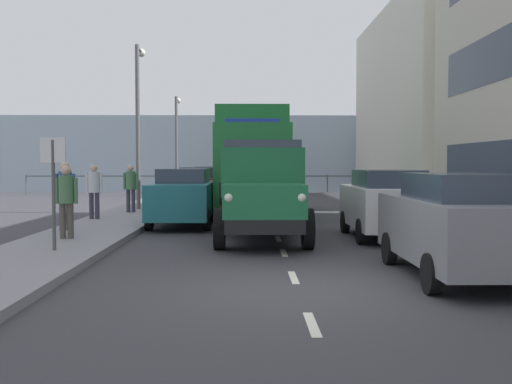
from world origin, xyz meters
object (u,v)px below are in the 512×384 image
(pedestrian_with_bag, at_px, (65,190))
(pedestrian_strolling, at_px, (94,187))
(pedestrian_in_dark_coat, at_px, (131,184))
(lamp_post_promenade, at_px, (138,111))
(car_teal_oppositeside_0, at_px, (184,196))
(car_maroon_oppositeside_1, at_px, (200,187))
(truck_vintage_green, at_px, (262,193))
(street_sign, at_px, (53,173))
(car_grey_kerbside_near, at_px, (459,224))
(car_black_oppositeside_2, at_px, (210,183))
(lorry_cargo_green, at_px, (252,158))
(lamp_post_far, at_px, (177,135))
(pedestrian_couple_b, at_px, (66,196))
(car_white_kerbside_1, at_px, (386,203))

(pedestrian_with_bag, xyz_separation_m, pedestrian_strolling, (0.05, -3.17, -0.04))
(pedestrian_in_dark_coat, bearing_deg, lamp_post_promenade, -89.75)
(pedestrian_strolling, bearing_deg, car_teal_oppositeside_0, 169.42)
(car_teal_oppositeside_0, xyz_separation_m, pedestrian_in_dark_coat, (2.21, -3.10, 0.24))
(car_maroon_oppositeside_1, bearing_deg, pedestrian_with_bag, 72.82)
(truck_vintage_green, bearing_deg, street_sign, 29.51)
(car_teal_oppositeside_0, distance_m, lamp_post_promenade, 6.06)
(car_teal_oppositeside_0, bearing_deg, car_grey_kerbside_near, 122.26)
(car_maroon_oppositeside_1, distance_m, car_black_oppositeside_2, 6.33)
(car_maroon_oppositeside_1, xyz_separation_m, pedestrian_with_bag, (2.80, 9.06, 0.29))
(lorry_cargo_green, relative_size, pedestrian_strolling, 4.83)
(car_maroon_oppositeside_1, height_order, street_sign, street_sign)
(lamp_post_far, bearing_deg, car_maroon_oppositeside_1, 101.97)
(car_maroon_oppositeside_1, bearing_deg, lamp_post_promenade, 36.18)
(lorry_cargo_green, distance_m, pedestrian_in_dark_coat, 4.45)
(pedestrian_couple_b, bearing_deg, car_teal_oppositeside_0, -116.57)
(car_grey_kerbside_near, height_order, car_white_kerbside_1, same)
(lorry_cargo_green, xyz_separation_m, car_maroon_oppositeside_1, (2.10, -2.64, -1.18))
(pedestrian_with_bag, bearing_deg, truck_vintage_green, 165.58)
(car_grey_kerbside_near, xyz_separation_m, car_white_kerbside_1, (-0.00, -5.30, -0.00))
(car_white_kerbside_1, distance_m, lamp_post_far, 21.30)
(car_white_kerbside_1, bearing_deg, street_sign, 22.54)
(truck_vintage_green, bearing_deg, pedestrian_in_dark_coat, -57.42)
(pedestrian_strolling, bearing_deg, car_white_kerbside_1, 155.19)
(pedestrian_strolling, xyz_separation_m, lamp_post_promenade, (-0.64, -4.27, 2.71))
(car_black_oppositeside_2, relative_size, pedestrian_with_bag, 2.64)
(pedestrian_strolling, bearing_deg, car_maroon_oppositeside_1, -115.84)
(car_grey_kerbside_near, relative_size, lamp_post_far, 0.76)
(car_teal_oppositeside_0, distance_m, car_maroon_oppositeside_1, 6.42)
(car_teal_oppositeside_0, relative_size, pedestrian_in_dark_coat, 2.80)
(car_grey_kerbside_near, bearing_deg, car_black_oppositeside_2, -75.74)
(pedestrian_with_bag, bearing_deg, pedestrian_strolling, -89.10)
(truck_vintage_green, bearing_deg, car_teal_oppositeside_0, -59.77)
(street_sign, bearing_deg, car_black_oppositeside_2, -95.74)
(car_black_oppositeside_2, distance_m, lamp_post_promenade, 8.76)
(pedestrian_couple_b, relative_size, lamp_post_promenade, 0.27)
(car_grey_kerbside_near, height_order, street_sign, street_sign)
(lorry_cargo_green, xyz_separation_m, car_white_kerbside_1, (-3.32, 7.07, -1.18))
(car_teal_oppositeside_0, xyz_separation_m, street_sign, (1.92, 6.34, 0.79))
(car_grey_kerbside_near, xyz_separation_m, lamp_post_far, (7.55, -25.04, 2.61))
(car_teal_oppositeside_0, xyz_separation_m, pedestrian_strolling, (2.85, -0.53, 0.25))
(car_maroon_oppositeside_1, bearing_deg, car_white_kerbside_1, 119.17)
(pedestrian_with_bag, bearing_deg, car_grey_kerbside_near, 144.10)
(car_grey_kerbside_near, xyz_separation_m, street_sign, (7.34, -2.25, 0.79))
(truck_vintage_green, xyz_separation_m, lamp_post_promenade, (4.51, -8.75, 2.68))
(lamp_post_promenade, bearing_deg, car_black_oppositeside_2, -105.57)
(lorry_cargo_green, distance_m, car_white_kerbside_1, 7.90)
(pedestrian_with_bag, height_order, pedestrian_strolling, pedestrian_with_bag)
(car_white_kerbside_1, distance_m, pedestrian_couple_b, 7.74)
(car_maroon_oppositeside_1, xyz_separation_m, pedestrian_couple_b, (2.23, 10.87, 0.24))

